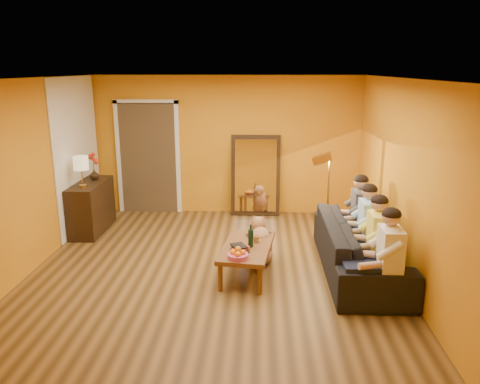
{
  "coord_description": "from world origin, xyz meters",
  "views": [
    {
      "loc": [
        0.64,
        -5.98,
        2.74
      ],
      "look_at": [
        0.35,
        0.5,
        1.0
      ],
      "focal_mm": 35.0,
      "sensor_mm": 36.0,
      "label": 1
    }
  ],
  "objects_px": {
    "sideboard": "(92,207)",
    "table_lamp": "(82,172)",
    "person_far_right": "(360,215)",
    "person_mid_right": "(368,227)",
    "vase": "(94,174)",
    "mirror_frame": "(256,175)",
    "coffee_table": "(247,260)",
    "dog": "(260,240)",
    "person_far_left": "(389,259)",
    "wine_bottle": "(251,236)",
    "person_mid_left": "(378,242)",
    "tumbler": "(256,239)",
    "laptop": "(261,235)",
    "floor_lamp": "(328,200)",
    "sofa": "(359,247)"
  },
  "relations": [
    {
      "from": "person_far_left",
      "to": "vase",
      "type": "distance_m",
      "value": 5.17
    },
    {
      "from": "mirror_frame",
      "to": "sofa",
      "type": "height_order",
      "value": "mirror_frame"
    },
    {
      "from": "wine_bottle",
      "to": "laptop",
      "type": "height_order",
      "value": "wine_bottle"
    },
    {
      "from": "coffee_table",
      "to": "person_mid_right",
      "type": "bearing_deg",
      "value": 16.64
    },
    {
      "from": "person_far_right",
      "to": "vase",
      "type": "relative_size",
      "value": 7.1
    },
    {
      "from": "person_far_left",
      "to": "dog",
      "type": "bearing_deg",
      "value": 139.28
    },
    {
      "from": "person_far_left",
      "to": "person_mid_left",
      "type": "height_order",
      "value": "same"
    },
    {
      "from": "sideboard",
      "to": "floor_lamp",
      "type": "relative_size",
      "value": 0.82
    },
    {
      "from": "person_far_left",
      "to": "vase",
      "type": "xyz_separation_m",
      "value": [
        -4.37,
        2.74,
        0.33
      ]
    },
    {
      "from": "dog",
      "to": "laptop",
      "type": "height_order",
      "value": "dog"
    },
    {
      "from": "sofa",
      "to": "laptop",
      "type": "distance_m",
      "value": 1.36
    },
    {
      "from": "vase",
      "to": "person_far_right",
      "type": "bearing_deg",
      "value": -13.97
    },
    {
      "from": "tumbler",
      "to": "vase",
      "type": "xyz_separation_m",
      "value": [
        -2.83,
        1.78,
        0.47
      ]
    },
    {
      "from": "person_far_left",
      "to": "tumbler",
      "type": "distance_m",
      "value": 1.82
    },
    {
      "from": "coffee_table",
      "to": "tumbler",
      "type": "relative_size",
      "value": 12.61
    },
    {
      "from": "person_mid_right",
      "to": "wine_bottle",
      "type": "bearing_deg",
      "value": -168.99
    },
    {
      "from": "laptop",
      "to": "tumbler",
      "type": "bearing_deg",
      "value": -137.27
    },
    {
      "from": "person_far_left",
      "to": "person_far_right",
      "type": "bearing_deg",
      "value": 90.0
    },
    {
      "from": "coffee_table",
      "to": "person_far_right",
      "type": "xyz_separation_m",
      "value": [
        1.66,
        0.81,
        0.4
      ]
    },
    {
      "from": "dog",
      "to": "vase",
      "type": "bearing_deg",
      "value": 142.78
    },
    {
      "from": "sideboard",
      "to": "person_mid_right",
      "type": "bearing_deg",
      "value": -17.61
    },
    {
      "from": "mirror_frame",
      "to": "person_far_right",
      "type": "distance_m",
      "value": 2.49
    },
    {
      "from": "laptop",
      "to": "mirror_frame",
      "type": "bearing_deg",
      "value": 59.8
    },
    {
      "from": "sideboard",
      "to": "table_lamp",
      "type": "height_order",
      "value": "table_lamp"
    },
    {
      "from": "table_lamp",
      "to": "wine_bottle",
      "type": "bearing_deg",
      "value": -26.87
    },
    {
      "from": "mirror_frame",
      "to": "coffee_table",
      "type": "bearing_deg",
      "value": -91.64
    },
    {
      "from": "person_far_right",
      "to": "wine_bottle",
      "type": "xyz_separation_m",
      "value": [
        -1.61,
        -0.86,
        -0.03
      ]
    },
    {
      "from": "mirror_frame",
      "to": "coffee_table",
      "type": "distance_m",
      "value": 2.79
    },
    {
      "from": "person_far_left",
      "to": "vase",
      "type": "relative_size",
      "value": 7.1
    },
    {
      "from": "wine_bottle",
      "to": "tumbler",
      "type": "distance_m",
      "value": 0.21
    },
    {
      "from": "floor_lamp",
      "to": "person_mid_right",
      "type": "distance_m",
      "value": 1.04
    },
    {
      "from": "person_mid_left",
      "to": "vase",
      "type": "bearing_deg",
      "value": 153.42
    },
    {
      "from": "sideboard",
      "to": "coffee_table",
      "type": "distance_m",
      "value": 3.18
    },
    {
      "from": "person_far_left",
      "to": "wine_bottle",
      "type": "relative_size",
      "value": 3.94
    },
    {
      "from": "person_far_right",
      "to": "person_mid_right",
      "type": "bearing_deg",
      "value": -90.0
    },
    {
      "from": "sofa",
      "to": "laptop",
      "type": "height_order",
      "value": "sofa"
    },
    {
      "from": "sideboard",
      "to": "mirror_frame",
      "type": "bearing_deg",
      "value": 21.16
    },
    {
      "from": "person_mid_right",
      "to": "vase",
      "type": "height_order",
      "value": "person_mid_right"
    },
    {
      "from": "sideboard",
      "to": "laptop",
      "type": "xyz_separation_m",
      "value": [
        2.89,
        -1.3,
        0.01
      ]
    },
    {
      "from": "person_mid_left",
      "to": "vase",
      "type": "relative_size",
      "value": 7.1
    },
    {
      "from": "mirror_frame",
      "to": "floor_lamp",
      "type": "height_order",
      "value": "mirror_frame"
    },
    {
      "from": "coffee_table",
      "to": "person_far_left",
      "type": "height_order",
      "value": "person_far_left"
    },
    {
      "from": "dog",
      "to": "person_far_left",
      "type": "xyz_separation_m",
      "value": [
        1.48,
        -1.27,
        0.27
      ]
    },
    {
      "from": "table_lamp",
      "to": "person_far_right",
      "type": "bearing_deg",
      "value": -7.0
    },
    {
      "from": "mirror_frame",
      "to": "person_far_left",
      "type": "height_order",
      "value": "mirror_frame"
    },
    {
      "from": "dog",
      "to": "person_far_left",
      "type": "relative_size",
      "value": 0.55
    },
    {
      "from": "wine_bottle",
      "to": "vase",
      "type": "xyz_separation_m",
      "value": [
        -2.76,
        1.95,
        0.36
      ]
    },
    {
      "from": "tumbler",
      "to": "wine_bottle",
      "type": "bearing_deg",
      "value": -112.38
    },
    {
      "from": "sofa",
      "to": "person_mid_right",
      "type": "relative_size",
      "value": 2.0
    },
    {
      "from": "mirror_frame",
      "to": "person_mid_right",
      "type": "distance_m",
      "value": 2.93
    }
  ]
}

